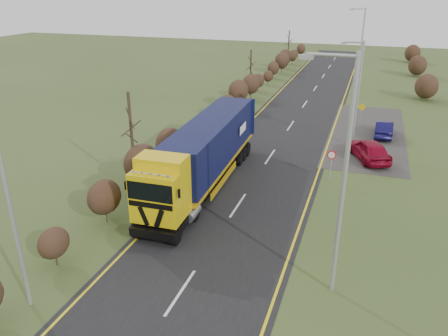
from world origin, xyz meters
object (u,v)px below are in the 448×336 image
car_blue_sedan (384,129)px  speed_sign (331,160)px  lorry (204,152)px  car_red_hatchback (369,150)px  streetlight_near (342,171)px

car_blue_sedan → speed_sign: size_ratio=1.90×
car_blue_sedan → speed_sign: bearing=74.2°
lorry → speed_sign: lorry is taller
car_red_hatchback → speed_sign: speed_sign is taller
lorry → car_blue_sedan: lorry is taller
streetlight_near → lorry: bearing=137.5°
speed_sign → car_red_hatchback: bearing=64.2°
car_red_hatchback → car_blue_sedan: (1.02, 5.89, -0.12)m
lorry → streetlight_near: bearing=-44.5°
lorry → streetlight_near: (8.38, -7.68, 2.99)m
car_blue_sedan → speed_sign: speed_sign is taller
streetlight_near → car_blue_sedan: bearing=84.4°
lorry → car_blue_sedan: (10.48, 13.77, -1.66)m
car_red_hatchback → streetlight_near: streetlight_near is taller
car_blue_sedan → speed_sign: 10.99m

